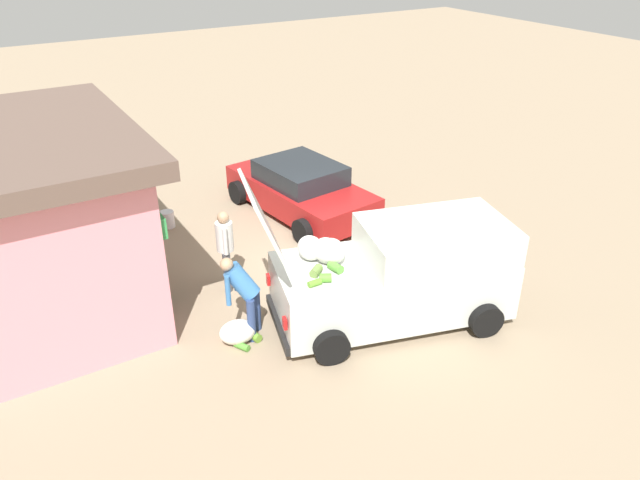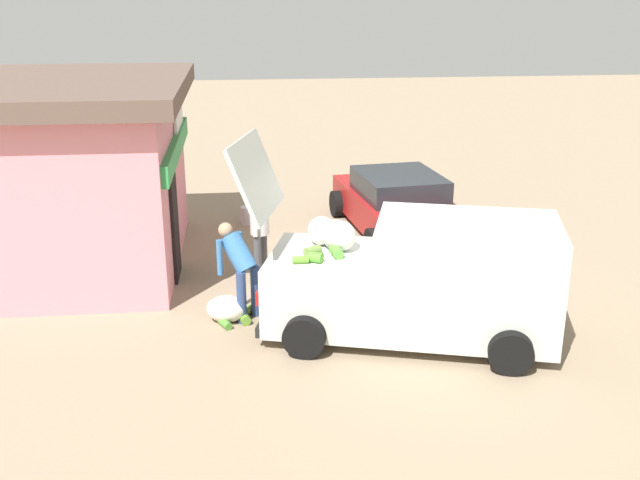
{
  "view_description": "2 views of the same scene",
  "coord_description": "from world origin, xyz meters",
  "px_view_note": "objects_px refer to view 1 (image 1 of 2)",
  "views": [
    {
      "loc": [
        -9.88,
        5.88,
        6.73
      ],
      "look_at": [
        -0.82,
        0.43,
        1.06
      ],
      "focal_mm": 34.31,
      "sensor_mm": 36.0,
      "label": 1
    },
    {
      "loc": [
        -12.49,
        2.28,
        5.08
      ],
      "look_at": [
        0.04,
        0.96,
        0.72
      ],
      "focal_mm": 41.62,
      "sensor_mm": 36.0,
      "label": 2
    }
  ],
  "objects_px": {
    "delivery_van": "(399,273)",
    "paint_bucket": "(167,219)",
    "unloaded_banana_pile": "(239,332)",
    "storefront_bar": "(31,223)",
    "vendor_standing": "(225,244)",
    "parked_sedan": "(301,189)",
    "customer_bending": "(243,290)"
  },
  "relations": [
    {
      "from": "storefront_bar",
      "to": "unloaded_banana_pile",
      "type": "bearing_deg",
      "value": -137.54
    },
    {
      "from": "vendor_standing",
      "to": "customer_bending",
      "type": "xyz_separation_m",
      "value": [
        -1.64,
        0.36,
        -0.05
      ]
    },
    {
      "from": "paint_bucket",
      "to": "unloaded_banana_pile",
      "type": "bearing_deg",
      "value": 175.63
    },
    {
      "from": "parked_sedan",
      "to": "unloaded_banana_pile",
      "type": "height_order",
      "value": "parked_sedan"
    },
    {
      "from": "parked_sedan",
      "to": "vendor_standing",
      "type": "distance_m",
      "value": 3.84
    },
    {
      "from": "vendor_standing",
      "to": "customer_bending",
      "type": "relative_size",
      "value": 1.09
    },
    {
      "from": "delivery_van",
      "to": "unloaded_banana_pile",
      "type": "bearing_deg",
      "value": 74.35
    },
    {
      "from": "unloaded_banana_pile",
      "to": "paint_bucket",
      "type": "distance_m",
      "value": 5.02
    },
    {
      "from": "delivery_van",
      "to": "parked_sedan",
      "type": "relative_size",
      "value": 1.14
    },
    {
      "from": "vendor_standing",
      "to": "unloaded_banana_pile",
      "type": "relative_size",
      "value": 2.02
    },
    {
      "from": "storefront_bar",
      "to": "unloaded_banana_pile",
      "type": "distance_m",
      "value": 4.27
    },
    {
      "from": "parked_sedan",
      "to": "unloaded_banana_pile",
      "type": "distance_m",
      "value": 5.48
    },
    {
      "from": "storefront_bar",
      "to": "unloaded_banana_pile",
      "type": "height_order",
      "value": "storefront_bar"
    },
    {
      "from": "storefront_bar",
      "to": "customer_bending",
      "type": "xyz_separation_m",
      "value": [
        -2.78,
        -2.87,
        -0.87
      ]
    },
    {
      "from": "delivery_van",
      "to": "unloaded_banana_pile",
      "type": "xyz_separation_m",
      "value": [
        0.81,
        2.88,
        -0.74
      ]
    },
    {
      "from": "parked_sedan",
      "to": "vendor_standing",
      "type": "bearing_deg",
      "value": 127.76
    },
    {
      "from": "customer_bending",
      "to": "unloaded_banana_pile",
      "type": "height_order",
      "value": "customer_bending"
    },
    {
      "from": "storefront_bar",
      "to": "customer_bending",
      "type": "distance_m",
      "value": 4.09
    },
    {
      "from": "customer_bending",
      "to": "paint_bucket",
      "type": "distance_m",
      "value": 4.92
    },
    {
      "from": "delivery_van",
      "to": "unloaded_banana_pile",
      "type": "distance_m",
      "value": 3.08
    },
    {
      "from": "unloaded_banana_pile",
      "to": "paint_bucket",
      "type": "relative_size",
      "value": 2.05
    },
    {
      "from": "unloaded_banana_pile",
      "to": "paint_bucket",
      "type": "height_order",
      "value": "unloaded_banana_pile"
    },
    {
      "from": "parked_sedan",
      "to": "customer_bending",
      "type": "xyz_separation_m",
      "value": [
        -3.98,
        3.39,
        0.31
      ]
    },
    {
      "from": "storefront_bar",
      "to": "delivery_van",
      "type": "relative_size",
      "value": 1.1
    },
    {
      "from": "paint_bucket",
      "to": "parked_sedan",
      "type": "bearing_deg",
      "value": -105.34
    },
    {
      "from": "delivery_van",
      "to": "paint_bucket",
      "type": "distance_m",
      "value": 6.37
    },
    {
      "from": "parked_sedan",
      "to": "customer_bending",
      "type": "bearing_deg",
      "value": 139.62
    },
    {
      "from": "vendor_standing",
      "to": "paint_bucket",
      "type": "height_order",
      "value": "vendor_standing"
    },
    {
      "from": "unloaded_banana_pile",
      "to": "storefront_bar",
      "type": "bearing_deg",
      "value": 42.46
    },
    {
      "from": "customer_bending",
      "to": "parked_sedan",
      "type": "bearing_deg",
      "value": -40.38
    },
    {
      "from": "storefront_bar",
      "to": "vendor_standing",
      "type": "distance_m",
      "value": 3.53
    },
    {
      "from": "parked_sedan",
      "to": "unloaded_banana_pile",
      "type": "bearing_deg",
      "value": 139.0
    }
  ]
}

